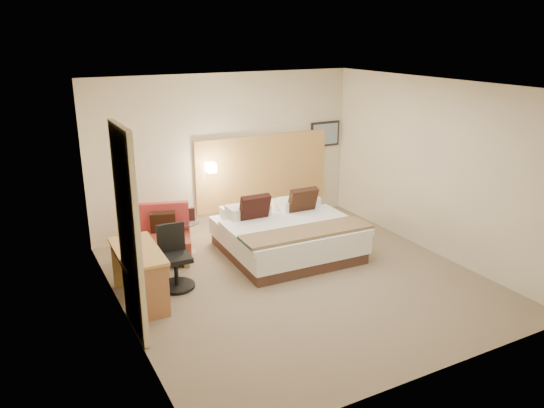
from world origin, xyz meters
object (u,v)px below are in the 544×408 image
lounge_chair (164,239)px  desk (140,260)px  bed (286,234)px  desk_chair (175,262)px  side_table (185,235)px

lounge_chair → desk: (-0.65, -1.15, 0.24)m
desk → lounge_chair: bearing=60.6°
bed → desk: 2.50m
bed → desk_chair: bearing=-170.7°
bed → side_table: (-1.41, 0.74, -0.02)m
bed → desk_chair: bed is taller
bed → lounge_chair: size_ratio=2.07×
lounge_chair → desk_chair: 0.97m
side_table → desk_chair: desk_chair is taller
desk_chair → bed: bearing=9.3°
lounge_chair → desk: size_ratio=0.82×
bed → lounge_chair: bed is taller
bed → desk_chair: (-1.92, -0.32, 0.05)m
lounge_chair → desk_chair: (-0.14, -0.96, 0.02)m
bed → lounge_chair: 1.90m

